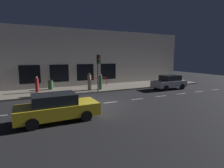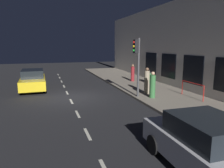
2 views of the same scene
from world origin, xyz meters
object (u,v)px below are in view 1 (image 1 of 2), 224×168
(traffic_light, at_px, (98,66))
(trash_bin, at_px, (51,85))
(parked_car_1, at_px, (57,107))
(pedestrian_0, at_px, (37,85))
(pedestrian_1, at_px, (101,82))
(parked_car_0, at_px, (169,82))
(pedestrian_2, at_px, (89,82))

(traffic_light, height_order, trash_bin, traffic_light)
(parked_car_1, height_order, pedestrian_0, pedestrian_0)
(pedestrian_1, xyz_separation_m, trash_bin, (2.30, 4.88, -0.28))
(parked_car_0, bearing_deg, pedestrian_0, 75.32)
(parked_car_1, distance_m, pedestrian_0, 8.76)
(traffic_light, xyz_separation_m, parked_car_0, (-1.55, -8.01, -1.94))
(parked_car_1, bearing_deg, traffic_light, 141.07)
(parked_car_0, bearing_deg, pedestrian_1, 72.50)
(pedestrian_0, bearing_deg, pedestrian_2, 46.59)
(trash_bin, bearing_deg, pedestrian_1, -115.21)
(traffic_light, height_order, pedestrian_1, traffic_light)
(pedestrian_1, distance_m, pedestrian_2, 1.21)
(parked_car_1, height_order, pedestrian_2, pedestrian_2)
(traffic_light, relative_size, parked_car_1, 0.82)
(pedestrian_2, relative_size, trash_bin, 1.83)
(pedestrian_0, xyz_separation_m, pedestrian_2, (-1.11, -5.09, 0.11))
(parked_car_0, distance_m, pedestrian_2, 9.03)
(pedestrian_0, xyz_separation_m, trash_bin, (0.99, -1.40, -0.23))
(traffic_light, height_order, parked_car_1, traffic_light)
(traffic_light, height_order, pedestrian_2, traffic_light)
(traffic_light, distance_m, pedestrian_0, 6.39)
(parked_car_1, bearing_deg, parked_car_0, 109.84)
(traffic_light, bearing_deg, trash_bin, 53.74)
(pedestrian_0, relative_size, pedestrian_2, 0.87)
(parked_car_1, bearing_deg, trash_bin, 174.33)
(parked_car_0, distance_m, parked_car_1, 14.04)
(parked_car_0, xyz_separation_m, trash_bin, (4.72, 12.33, -0.14))
(parked_car_1, bearing_deg, pedestrian_1, 141.60)
(parked_car_1, xyz_separation_m, trash_bin, (9.73, -0.78, -0.15))
(parked_car_0, xyz_separation_m, pedestrian_0, (3.73, 13.73, 0.09))
(traffic_light, distance_m, trash_bin, 5.75)
(pedestrian_1, bearing_deg, pedestrian_0, -50.82)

